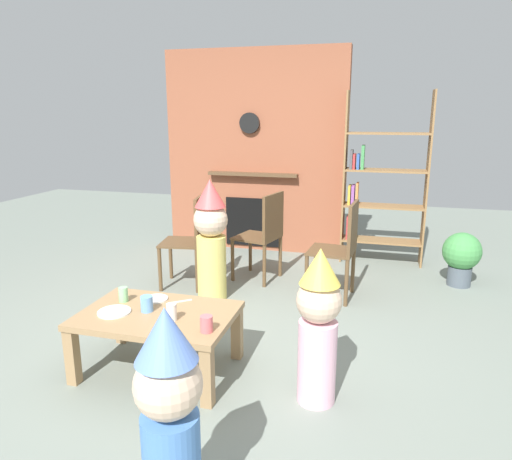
# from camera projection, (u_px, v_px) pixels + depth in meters

# --- Properties ---
(ground_plane) EXTENTS (12.00, 12.00, 0.00)m
(ground_plane) POSITION_uv_depth(u_px,v_px,m) (222.00, 347.00, 3.40)
(ground_plane) COLOR gray
(brick_fireplace_feature) EXTENTS (2.20, 0.28, 2.40)m
(brick_fireplace_feature) POSITION_uv_depth(u_px,v_px,m) (255.00, 153.00, 5.66)
(brick_fireplace_feature) COLOR #935138
(brick_fireplace_feature) RESTS_ON ground_plane
(bookshelf) EXTENTS (0.90, 0.28, 1.90)m
(bookshelf) POSITION_uv_depth(u_px,v_px,m) (378.00, 186.00, 5.18)
(bookshelf) COLOR olive
(bookshelf) RESTS_ON ground_plane
(coffee_table) EXTENTS (0.99, 0.66, 0.41)m
(coffee_table) POSITION_uv_depth(u_px,v_px,m) (158.00, 322.00, 3.02)
(coffee_table) COLOR #9E7A51
(coffee_table) RESTS_ON ground_plane
(paper_cup_near_left) EXTENTS (0.08, 0.08, 0.10)m
(paper_cup_near_left) POSITION_uv_depth(u_px,v_px,m) (147.00, 304.00, 3.01)
(paper_cup_near_left) COLOR #669EE0
(paper_cup_near_left) RESTS_ON coffee_table
(paper_cup_near_right) EXTENTS (0.06, 0.06, 0.10)m
(paper_cup_near_right) POSITION_uv_depth(u_px,v_px,m) (123.00, 295.00, 3.17)
(paper_cup_near_right) COLOR #8CD18C
(paper_cup_near_right) RESTS_ON coffee_table
(paper_cup_center) EXTENTS (0.06, 0.06, 0.11)m
(paper_cup_center) POSITION_uv_depth(u_px,v_px,m) (172.00, 312.00, 2.88)
(paper_cup_center) COLOR silver
(paper_cup_center) RESTS_ON coffee_table
(paper_cup_far_left) EXTENTS (0.07, 0.07, 0.10)m
(paper_cup_far_left) POSITION_uv_depth(u_px,v_px,m) (206.00, 324.00, 2.73)
(paper_cup_far_left) COLOR #E5666B
(paper_cup_far_left) RESTS_ON coffee_table
(paper_plate_front) EXTENTS (0.21, 0.21, 0.01)m
(paper_plate_front) POSITION_uv_depth(u_px,v_px,m) (114.00, 312.00, 3.00)
(paper_plate_front) COLOR white
(paper_plate_front) RESTS_ON coffee_table
(paper_plate_rear) EXTENTS (0.17, 0.17, 0.01)m
(paper_plate_rear) POSITION_uv_depth(u_px,v_px,m) (156.00, 299.00, 3.21)
(paper_plate_rear) COLOR white
(paper_plate_rear) RESTS_ON coffee_table
(birthday_cake_slice) EXTENTS (0.10, 0.10, 0.07)m
(birthday_cake_slice) POSITION_uv_depth(u_px,v_px,m) (160.00, 324.00, 2.76)
(birthday_cake_slice) COLOR pink
(birthday_cake_slice) RESTS_ON coffee_table
(table_fork) EXTENTS (0.13, 0.11, 0.01)m
(table_fork) POSITION_uv_depth(u_px,v_px,m) (181.00, 301.00, 3.18)
(table_fork) COLOR silver
(table_fork) RESTS_ON coffee_table
(child_with_cone_hat) EXTENTS (0.27, 0.27, 0.97)m
(child_with_cone_hat) POSITION_uv_depth(u_px,v_px,m) (170.00, 417.00, 1.81)
(child_with_cone_hat) COLOR #4C7FC6
(child_with_cone_hat) RESTS_ON ground_plane
(child_in_pink) EXTENTS (0.26, 0.26, 0.94)m
(child_in_pink) POSITION_uv_depth(u_px,v_px,m) (318.00, 323.00, 2.66)
(child_in_pink) COLOR #EAB2C6
(child_in_pink) RESTS_ON ground_plane
(child_by_the_chairs) EXTENTS (0.31, 0.31, 1.10)m
(child_by_the_chairs) POSITION_uv_depth(u_px,v_px,m) (211.00, 237.00, 4.17)
(child_by_the_chairs) COLOR #E0CC66
(child_by_the_chairs) RESTS_ON ground_plane
(dining_chair_left) EXTENTS (0.46, 0.46, 0.90)m
(dining_chair_left) POSITION_uv_depth(u_px,v_px,m) (191.00, 236.00, 4.50)
(dining_chair_left) COLOR brown
(dining_chair_left) RESTS_ON ground_plane
(dining_chair_middle) EXTENTS (0.49, 0.49, 0.90)m
(dining_chair_middle) POSITION_uv_depth(u_px,v_px,m) (265.00, 231.00, 4.66)
(dining_chair_middle) COLOR brown
(dining_chair_middle) RESTS_ON ground_plane
(dining_chair_right) EXTENTS (0.44, 0.44, 0.90)m
(dining_chair_right) POSITION_uv_depth(u_px,v_px,m) (342.00, 244.00, 4.20)
(dining_chair_right) COLOR brown
(dining_chair_right) RESTS_ON ground_plane
(potted_plant_tall) EXTENTS (0.37, 0.37, 0.53)m
(potted_plant_tall) POSITION_uv_depth(u_px,v_px,m) (461.00, 255.00, 4.56)
(potted_plant_tall) COLOR #4C5660
(potted_plant_tall) RESTS_ON ground_plane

